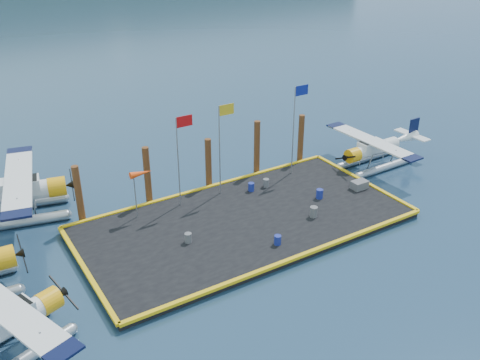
# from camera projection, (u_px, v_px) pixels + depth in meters

# --- Properties ---
(ground) EXTENTS (4000.00, 4000.00, 0.00)m
(ground) POSITION_uv_depth(u_px,v_px,m) (244.00, 225.00, 33.33)
(ground) COLOR #19304B
(ground) RESTS_ON ground
(dock) EXTENTS (20.00, 10.00, 0.40)m
(dock) POSITION_uv_depth(u_px,v_px,m) (244.00, 222.00, 33.24)
(dock) COLOR black
(dock) RESTS_ON ground
(dock_bumpers) EXTENTS (20.25, 10.25, 0.18)m
(dock_bumpers) POSITION_uv_depth(u_px,v_px,m) (244.00, 218.00, 33.11)
(dock_bumpers) COLOR gold
(dock_bumpers) RESTS_ON dock
(seaplane_a) EXTENTS (8.36, 8.90, 3.20)m
(seaplane_a) POSITION_uv_depth(u_px,v_px,m) (3.00, 331.00, 22.88)
(seaplane_a) COLOR #999FA7
(seaplane_a) RESTS_ON ground
(seaplane_c) EXTENTS (9.58, 10.40, 3.69)m
(seaplane_c) POSITION_uv_depth(u_px,v_px,m) (14.00, 196.00, 33.40)
(seaplane_c) COLOR #999FA7
(seaplane_c) RESTS_ON ground
(seaplane_d) EXTENTS (7.79, 8.58, 3.06)m
(seaplane_d) POSITION_uv_depth(u_px,v_px,m) (374.00, 151.00, 40.39)
(seaplane_d) COLOR #999FA7
(seaplane_d) RESTS_ON ground
(drum_0) EXTENTS (0.41, 0.41, 0.58)m
(drum_0) POSITION_uv_depth(u_px,v_px,m) (188.00, 238.00, 30.73)
(drum_0) COLOR #525256
(drum_0) RESTS_ON dock
(drum_1) EXTENTS (0.48, 0.48, 0.68)m
(drum_1) POSITION_uv_depth(u_px,v_px,m) (314.00, 212.00, 33.32)
(drum_1) COLOR #525256
(drum_1) RESTS_ON dock
(drum_2) EXTENTS (0.45, 0.45, 0.64)m
(drum_2) POSITION_uv_depth(u_px,v_px,m) (320.00, 194.00, 35.50)
(drum_2) COLOR navy
(drum_2) RESTS_ON dock
(drum_3) EXTENTS (0.41, 0.41, 0.57)m
(drum_3) POSITION_uv_depth(u_px,v_px,m) (278.00, 240.00, 30.54)
(drum_3) COLOR navy
(drum_3) RESTS_ON dock
(drum_4) EXTENTS (0.41, 0.41, 0.58)m
(drum_4) POSITION_uv_depth(u_px,v_px,m) (266.00, 183.00, 37.01)
(drum_4) COLOR #525256
(drum_4) RESTS_ON dock
(drum_5) EXTENTS (0.42, 0.42, 0.59)m
(drum_5) POSITION_uv_depth(u_px,v_px,m) (251.00, 187.00, 36.46)
(drum_5) COLOR navy
(drum_5) RESTS_ON dock
(crate) EXTENTS (1.11, 0.74, 0.56)m
(crate) POSITION_uv_depth(u_px,v_px,m) (359.00, 185.00, 36.78)
(crate) COLOR #525256
(crate) RESTS_ON dock
(flagpole_red) EXTENTS (1.14, 0.08, 6.00)m
(flagpole_red) POSITION_uv_depth(u_px,v_px,m) (180.00, 147.00, 33.17)
(flagpole_red) COLOR gray
(flagpole_red) RESTS_ON dock
(flagpole_yellow) EXTENTS (1.14, 0.08, 6.20)m
(flagpole_yellow) POSITION_uv_depth(u_px,v_px,m) (222.00, 136.00, 34.54)
(flagpole_yellow) COLOR gray
(flagpole_yellow) RESTS_ON dock
(flagpole_blue) EXTENTS (1.14, 0.08, 6.50)m
(flagpole_blue) POSITION_uv_depth(u_px,v_px,m) (296.00, 117.00, 37.29)
(flagpole_blue) COLOR gray
(flagpole_blue) RESTS_ON dock
(windsock) EXTENTS (1.40, 0.44, 3.12)m
(windsock) POSITION_uv_depth(u_px,v_px,m) (141.00, 174.00, 32.40)
(windsock) COLOR gray
(windsock) RESTS_ON dock
(piling_0) EXTENTS (0.44, 0.44, 4.00)m
(piling_0) POSITION_uv_depth(u_px,v_px,m) (79.00, 196.00, 32.53)
(piling_0) COLOR #4F2D16
(piling_0) RESTS_ON ground
(piling_1) EXTENTS (0.44, 0.44, 4.20)m
(piling_1) POSITION_uv_depth(u_px,v_px,m) (148.00, 177.00, 34.61)
(piling_1) COLOR #4F2D16
(piling_1) RESTS_ON ground
(piling_2) EXTENTS (0.44, 0.44, 3.80)m
(piling_2) POSITION_uv_depth(u_px,v_px,m) (208.00, 165.00, 36.82)
(piling_2) COLOR #4F2D16
(piling_2) RESTS_ON ground
(piling_3) EXTENTS (0.44, 0.44, 4.30)m
(piling_3) POSITION_uv_depth(u_px,v_px,m) (257.00, 149.00, 38.60)
(piling_3) COLOR #4F2D16
(piling_3) RESTS_ON ground
(piling_4) EXTENTS (0.44, 0.44, 4.00)m
(piling_4) POSITION_uv_depth(u_px,v_px,m) (301.00, 140.00, 40.56)
(piling_4) COLOR #4F2D16
(piling_4) RESTS_ON ground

